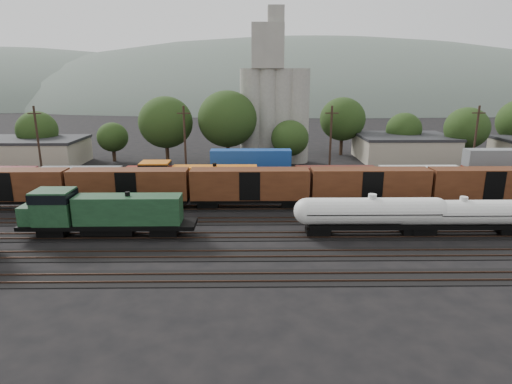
{
  "coord_description": "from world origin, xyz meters",
  "views": [
    {
      "loc": [
        -1.19,
        -48.05,
        16.59
      ],
      "look_at": [
        -0.56,
        2.0,
        3.0
      ],
      "focal_mm": 30.0,
      "sensor_mm": 36.0,
      "label": 1
    }
  ],
  "objects_px": {
    "orange_locomotive": "(191,179)",
    "grain_silo": "(274,105)",
    "green_locomotive": "(98,212)",
    "tank_car_a": "(371,213)"
  },
  "relations": [
    {
      "from": "orange_locomotive",
      "to": "grain_silo",
      "type": "xyz_separation_m",
      "value": [
        12.81,
        26.0,
        8.49
      ]
    },
    {
      "from": "green_locomotive",
      "to": "grain_silo",
      "type": "relative_size",
      "value": 0.63
    },
    {
      "from": "green_locomotive",
      "to": "grain_silo",
      "type": "bearing_deg",
      "value": 63.36
    },
    {
      "from": "tank_car_a",
      "to": "grain_silo",
      "type": "relative_size",
      "value": 0.57
    },
    {
      "from": "grain_silo",
      "to": "green_locomotive",
      "type": "bearing_deg",
      "value": -116.64
    },
    {
      "from": "green_locomotive",
      "to": "orange_locomotive",
      "type": "height_order",
      "value": "orange_locomotive"
    },
    {
      "from": "green_locomotive",
      "to": "grain_silo",
      "type": "height_order",
      "value": "grain_silo"
    },
    {
      "from": "orange_locomotive",
      "to": "tank_car_a",
      "type": "bearing_deg",
      "value": -35.38
    },
    {
      "from": "tank_car_a",
      "to": "orange_locomotive",
      "type": "distance_m",
      "value": 25.91
    },
    {
      "from": "green_locomotive",
      "to": "orange_locomotive",
      "type": "xyz_separation_m",
      "value": [
        7.75,
        15.0,
        0.0
      ]
    }
  ]
}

